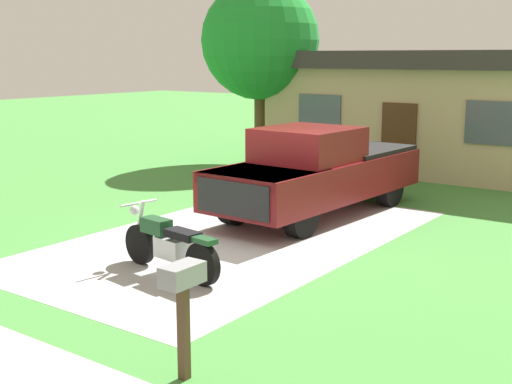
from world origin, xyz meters
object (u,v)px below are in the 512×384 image
(neighbor_house, at_px, (434,109))
(shade_tree, at_px, (260,41))
(motorcycle, at_px, (169,245))
(mailbox, at_px, (183,291))
(pickup_truck, at_px, (319,170))

(neighbor_house, bearing_deg, shade_tree, -155.49)
(motorcycle, bearing_deg, mailbox, -44.57)
(pickup_truck, bearing_deg, shade_tree, 135.34)
(motorcycle, relative_size, pickup_truck, 0.39)
(shade_tree, bearing_deg, pickup_truck, -44.66)
(shade_tree, bearing_deg, motorcycle, -61.59)
(motorcycle, xyz_separation_m, mailbox, (2.55, -2.51, 0.51))
(mailbox, distance_m, shade_tree, 15.24)
(mailbox, bearing_deg, shade_tree, 122.42)
(pickup_truck, relative_size, mailbox, 4.53)
(shade_tree, xyz_separation_m, neighbor_house, (4.88, 2.22, -2.02))
(neighbor_house, bearing_deg, mailbox, -78.03)
(pickup_truck, relative_size, neighbor_house, 0.60)
(motorcycle, distance_m, pickup_truck, 4.96)
(pickup_truck, xyz_separation_m, mailbox, (2.77, -7.44, 0.03))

